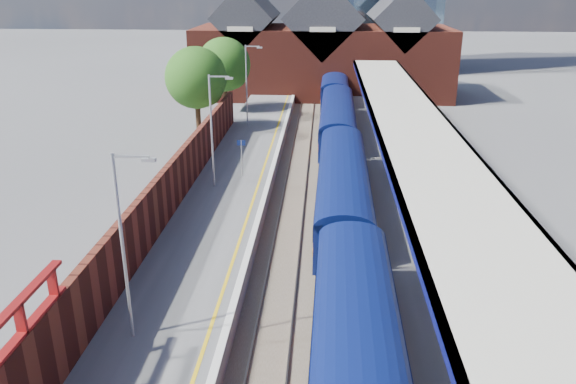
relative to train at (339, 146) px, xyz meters
The scene contains 21 objects.
ground 3.47m from the train, 122.99° to the left, with size 240.00×240.00×0.00m, color #5B5B5E.
ballast_bed 8.12m from the train, 100.98° to the right, with size 6.00×76.00×0.06m, color #473D33.
rails 8.09m from the train, 100.98° to the right, with size 4.51×76.00×0.14m.
left_platform 10.53m from the train, 132.25° to the right, with size 5.00×76.00×1.00m, color #565659.
right_platform 9.07m from the train, 59.66° to the right, with size 6.00×76.00×1.00m, color #565659.
coping_left 9.06m from the train, 121.09° to the right, with size 0.30×76.00×0.05m, color silver.
coping_right 7.95m from the train, 77.86° to the right, with size 0.30×76.00×0.05m, color silver.
yellow_line 9.38m from the train, 124.25° to the right, with size 0.14×76.00×0.01m, color yellow.
train is the anchor object (origin of this frame).
canopy 7.67m from the train, 55.24° to the right, with size 4.50×52.00×4.48m.
lamp_post_b 23.26m from the train, 109.90° to the right, with size 1.48×0.18×7.00m.
lamp_post_c 10.12m from the train, 144.04° to the right, with size 1.48×0.18×7.00m.
lamp_post_d 13.27m from the train, 127.33° to the left, with size 1.48×0.18×7.00m.
platform_sign 7.49m from the train, 150.33° to the right, with size 0.55×0.08×2.50m.
brick_wall 17.11m from the train, 124.12° to the right, with size 0.35×50.00×3.86m.
station_building 30.52m from the train, 92.82° to the left, with size 30.00×12.12×13.78m.
tree_near 14.77m from the train, 145.28° to the left, with size 5.20×5.20×8.10m.
tree_far 19.77m from the train, 123.78° to the left, with size 5.20×5.20×8.10m.
parked_car_silver 22.53m from the train, 73.21° to the right, with size 1.35×3.86×1.27m, color #A5A5A9.
parked_car_dark 24.02m from the train, 74.27° to the right, with size 1.68×4.13×1.20m, color black.
parked_car_blue 6.28m from the train, 30.57° to the right, with size 1.79×3.88×1.08m, color navy.
Camera 1 is at (0.30, -10.98, 13.25)m, focal length 35.00 mm.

